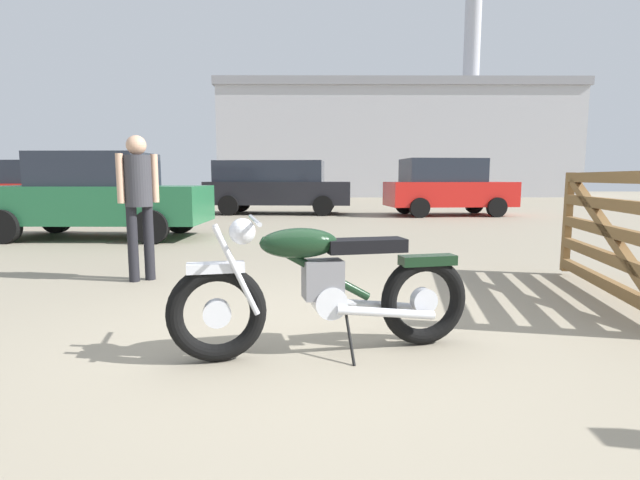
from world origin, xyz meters
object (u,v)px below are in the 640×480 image
Objects in this scene: red_hatchback_near at (98,196)px; silver_sedan_mid at (32,190)px; timber_gate at (623,231)px; vintage_motorcycle at (323,288)px; white_estate_far at (447,186)px; pale_sedan_back at (276,185)px; bystander at (138,193)px.

red_hatchback_near is 5.81m from silver_sedan_mid.
timber_gate is at bearing 145.11° from silver_sedan_mid.
timber_gate is (2.70, 1.32, 0.25)m from vintage_motorcycle.
red_hatchback_near is at bearing -151.13° from white_estate_far.
white_estate_far is 0.95× the size of silver_sedan_mid.
pale_sedan_back is at bearing -96.50° from vintage_motorcycle.
white_estate_far is at bearing -167.71° from silver_sedan_mid.
silver_sedan_mid is (-12.18, -1.96, -0.08)m from white_estate_far.
bystander reaches higher than timber_gate.
vintage_motorcycle is 3.02m from timber_gate.
red_hatchback_near reaches higher than bystander.
bystander is at bearing 120.86° from red_hatchback_near.
vintage_motorcycle is 13.48m from silver_sedan_mid.
red_hatchback_near is (-4.67, 6.10, 0.38)m from vintage_motorcycle.
pale_sedan_back is (2.63, 6.65, 0.10)m from red_hatchback_near.
white_estate_far is (3.45, 12.23, 0.47)m from vintage_motorcycle.
red_hatchback_near is at bearing 137.41° from silver_sedan_mid.
timber_gate is 8.78m from red_hatchback_near.
vintage_motorcycle is at bearing 125.68° from red_hatchback_near.
white_estate_far is at bearing -144.72° from red_hatchback_near.
timber_gate is 10.93m from white_estate_far.
white_estate_far is 0.86× the size of pale_sedan_back.
red_hatchback_near is (-7.37, 4.78, 0.13)m from timber_gate.
white_estate_far is at bearing 2.96° from timber_gate.
timber_gate is 4.98m from bystander.
red_hatchback_near is at bearing 63.94° from timber_gate.
vintage_motorcycle is 0.80× the size of timber_gate.
vintage_motorcycle is 0.50× the size of white_estate_far.
timber_gate is at bearing 145.30° from red_hatchback_near.
silver_sedan_mid reaches higher than vintage_motorcycle.
bystander is at bearing 86.50° from timber_gate.
pale_sedan_back reaches higher than red_hatchback_near.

